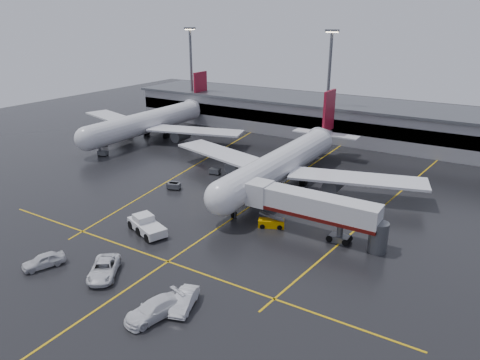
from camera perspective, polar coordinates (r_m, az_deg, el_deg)
The scene contains 22 objects.
ground at distance 72.26m, azimuth 2.19°, elevation -2.80°, with size 220.00×220.00×0.00m, color black.
apron_line_centre at distance 72.25m, azimuth 2.19°, elevation -2.79°, with size 0.25×90.00×0.02m, color gold.
apron_line_stop at distance 56.15m, azimuth -9.18°, elevation -10.24°, with size 60.00×0.25×0.02m, color gold.
apron_line_left at distance 90.47m, azimuth -5.72°, elevation 1.93°, with size 0.25×70.00×0.02m, color gold.
apron_line_right at distance 75.04m, azimuth 18.13°, elevation -2.94°, with size 0.25×70.00×0.02m, color gold.
terminal at distance 113.37m, azimuth 14.39°, elevation 7.40°, with size 122.00×19.00×8.60m.
light_mast_left at distance 127.31m, azimuth -6.25°, elevation 13.89°, with size 3.00×1.20×25.45m.
light_mast_mid at distance 107.70m, azimuth 11.28°, elevation 12.49°, with size 3.00×1.20×25.45m.
main_airliner at distance 78.87m, azimuth 5.72°, elevation 2.38°, with size 48.80×45.60×14.10m.
second_airliner at distance 111.76m, azimuth -11.22°, elevation 7.41°, with size 48.80×45.60×14.10m.
jet_bridge at distance 61.01m, azimuth 9.16°, elevation -3.53°, with size 19.90×3.40×6.05m.
pushback_tractor at distance 63.38m, azimuth -11.87°, elevation -5.72°, with size 7.36×4.97×2.44m.
belt_loader at distance 63.85m, azimuth 4.02°, elevation -5.51°, with size 3.96×2.92×2.31m.
service_van_a at distance 54.68m, azimuth -17.00°, elevation -10.79°, with size 2.87×6.22×1.73m, color white.
service_van_b at distance 46.84m, azimuth -10.92°, elevation -15.89°, with size 2.54×6.24×1.81m, color white.
service_van_c at distance 47.70m, azimuth -7.12°, elevation -15.03°, with size 1.73×4.97×1.64m, color silver.
service_van_d at distance 58.92m, azimuth -23.80°, elevation -9.39°, with size 1.96×4.87×1.66m, color silver.
baggage_cart_a at distance 77.95m, azimuth -8.39°, elevation -0.76°, with size 2.32×1.90×1.12m.
baggage_cart_b at distance 78.46m, azimuth -8.54°, elevation -0.62°, with size 2.22×1.68×1.12m.
baggage_cart_c at distance 84.69m, azimuth -3.23°, elevation 1.15°, with size 2.22×1.68×1.12m.
baggage_cart_d at distance 108.41m, azimuth -17.07°, elevation 4.55°, with size 2.33×1.92×1.12m.
baggage_cart_e at distance 100.31m, azimuth -17.11°, elevation 3.32°, with size 2.25×1.74×1.12m.
Camera 1 is at (32.59, -57.99, 28.21)m, focal length 33.41 mm.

